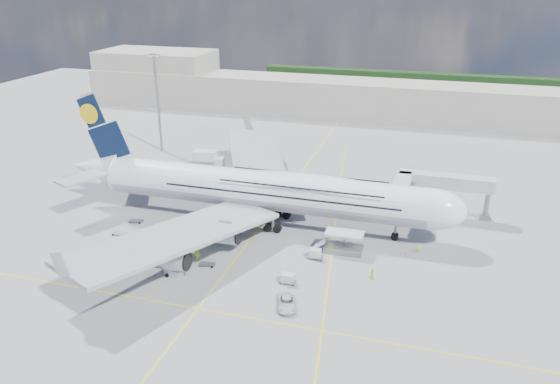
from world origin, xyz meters
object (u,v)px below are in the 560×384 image
(dolly_row_a, at_px, (120,234))
(cone_wing_right_inner, at_px, (188,257))
(catering_truck_outer, at_px, (208,161))
(service_van, at_px, (287,303))
(catering_truck_inner, at_px, (242,179))
(crew_loader, at_px, (330,249))
(crew_tug, at_px, (197,256))
(dolly_nose_near, at_px, (315,254))
(dolly_row_c, at_px, (207,264))
(cone_wing_left_outer, at_px, (221,164))
(cargo_loader, at_px, (343,245))
(cone_nose, at_px, (406,253))
(dolly_row_b, at_px, (192,233))
(light_mast, at_px, (158,102))
(cone_wing_right_outer, at_px, (132,257))
(airliner, at_px, (264,190))
(cone_wing_left_inner, at_px, (257,183))
(jet_bridge, at_px, (428,186))
(dolly_back, at_px, (136,221))
(crew_wing, at_px, (174,241))
(baggage_tug, at_px, (174,272))
(cone_tail, at_px, (112,187))
(crew_van, at_px, (372,274))
(dolly_nose_far, at_px, (288,278))

(dolly_row_a, height_order, cone_wing_right_inner, cone_wing_right_inner)
(catering_truck_outer, distance_m, service_van, 61.53)
(catering_truck_inner, xyz_separation_m, crew_loader, (25.33, -25.34, -0.74))
(crew_tug, bearing_deg, dolly_nose_near, 18.58)
(dolly_row_c, relative_size, cone_wing_left_outer, 4.41)
(cargo_loader, height_order, cone_nose, cargo_loader)
(dolly_row_c, bearing_deg, dolly_row_b, 112.56)
(light_mast, xyz_separation_m, cone_wing_right_outer, (23.18, -54.48, -12.91))
(airliner, height_order, catering_truck_outer, airliner)
(catering_truck_inner, bearing_deg, cone_wing_left_inner, 43.46)
(jet_bridge, distance_m, cone_wing_right_outer, 56.05)
(light_mast, distance_m, dolly_row_a, 51.92)
(light_mast, bearing_deg, cone_wing_left_outer, -18.53)
(crew_loader, bearing_deg, cone_wing_left_outer, 179.17)
(dolly_row_a, height_order, dolly_back, dolly_row_a)
(service_van, relative_size, cone_wing_left_inner, 8.48)
(light_mast, relative_size, cone_wing_right_inner, 43.53)
(crew_wing, bearing_deg, dolly_back, 50.36)
(dolly_nose_near, bearing_deg, cone_wing_left_outer, 128.03)
(jet_bridge, relative_size, dolly_nose_near, 6.88)
(cargo_loader, height_order, baggage_tug, cargo_loader)
(cone_wing_right_inner, bearing_deg, dolly_nose_near, 16.65)
(crew_loader, bearing_deg, cone_wing_right_inner, -114.11)
(dolly_row_b, height_order, catering_truck_inner, catering_truck_inner)
(crew_wing, xyz_separation_m, cone_tail, (-25.54, 20.32, -0.46))
(dolly_row_b, bearing_deg, cone_wing_right_inner, -85.77)
(dolly_row_b, height_order, crew_van, dolly_row_b)
(dolly_nose_far, relative_size, catering_truck_outer, 0.33)
(dolly_row_c, distance_m, dolly_back, 22.96)
(dolly_back, bearing_deg, airliner, 6.16)
(catering_truck_outer, xyz_separation_m, cone_tail, (-15.54, -17.88, -1.84))
(jet_bridge, xyz_separation_m, dolly_row_b, (-40.06, -20.60, -5.87))
(dolly_back, bearing_deg, dolly_row_c, -39.80)
(jet_bridge, distance_m, dolly_back, 56.51)
(airliner, relative_size, dolly_back, 28.15)
(cone_wing_left_outer, bearing_deg, dolly_row_c, -70.41)
(catering_truck_outer, bearing_deg, dolly_row_c, -75.22)
(crew_van, bearing_deg, crew_tug, 71.84)
(crew_loader, bearing_deg, dolly_back, -137.19)
(dolly_row_c, distance_m, catering_truck_inner, 35.67)
(crew_van, xyz_separation_m, crew_tug, (-28.72, -2.69, 0.09))
(dolly_back, height_order, cone_wing_left_inner, cone_wing_left_inner)
(cone_wing_right_inner, xyz_separation_m, cone_wing_right_outer, (-9.12, -2.51, 0.01))
(dolly_row_c, height_order, service_van, service_van)
(catering_truck_outer, relative_size, crew_wing, 5.27)
(jet_bridge, distance_m, cone_wing_right_inner, 47.20)
(dolly_row_a, distance_m, catering_truck_inner, 32.12)
(dolly_row_b, bearing_deg, catering_truck_outer, 93.78)
(service_van, relative_size, crew_wing, 3.48)
(dolly_nose_near, bearing_deg, dolly_row_c, -157.81)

